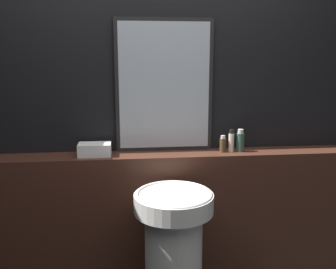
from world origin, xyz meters
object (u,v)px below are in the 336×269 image
Objects in this scene: mirror at (164,86)px; shampoo_bottle at (223,144)px; lotion_bottle at (240,141)px; pedestal_sink at (173,251)px; conditioner_bottle at (231,142)px; towel_stack at (95,149)px.

shampoo_bottle is at bearing -13.81° from mirror.
mirror is at bearing 169.39° from lotion_bottle.
pedestal_sink is 0.86m from lotion_bottle.
shampoo_bottle is 0.75× the size of conditioner_bottle.
shampoo_bottle is (0.86, 0.00, 0.01)m from towel_stack.
mirror is 5.74× the size of lotion_bottle.
mirror is (-0.00, 0.50, 0.94)m from pedestal_sink.
lotion_bottle is (0.51, -0.10, -0.37)m from mirror.
towel_stack is 0.98m from lotion_bottle.
pedestal_sink is 5.44× the size of conditioner_bottle.
mirror is 0.64m from lotion_bottle.
shampoo_bottle is 0.12m from lotion_bottle.
pedestal_sink is at bearing -133.73° from shampoo_bottle.
conditioner_bottle is (0.92, 0.00, 0.03)m from towel_stack.
conditioner_bottle is 0.06m from lotion_bottle.
conditioner_bottle is (0.45, -0.10, -0.37)m from mirror.
mirror reaches higher than pedestal_sink.
conditioner_bottle is at bearing 42.28° from pedestal_sink.
pedestal_sink is 7.28× the size of shampoo_bottle.
towel_stack is (-0.47, -0.10, -0.40)m from mirror.
mirror is at bearing 90.18° from pedestal_sink.
towel_stack reaches higher than pedestal_sink.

